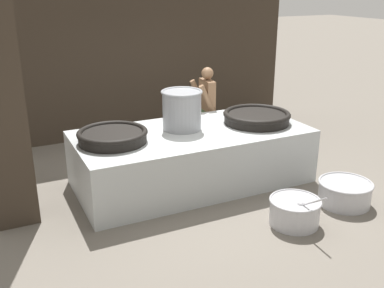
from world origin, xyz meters
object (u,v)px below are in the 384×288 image
(giant_wok_far, at_px, (257,117))
(stock_pot, at_px, (182,109))
(prep_bowl_vegetables, at_px, (295,210))
(giant_wok_near, at_px, (113,136))
(cook, at_px, (207,106))
(prep_bowl_meat, at_px, (345,192))

(giant_wok_far, height_order, stock_pot, stock_pot)
(stock_pot, relative_size, prep_bowl_vegetables, 0.72)
(giant_wok_near, relative_size, cook, 0.64)
(stock_pot, bearing_deg, cook, 46.77)
(cook, relative_size, prep_bowl_vegetables, 1.78)
(giant_wok_far, bearing_deg, giant_wok_near, 177.74)
(cook, distance_m, prep_bowl_meat, 3.07)
(stock_pot, xyz_separation_m, prep_bowl_vegetables, (0.75, -1.99, -1.00))
(stock_pot, height_order, prep_bowl_vegetables, stock_pot)
(prep_bowl_vegetables, distance_m, prep_bowl_meat, 1.04)
(cook, bearing_deg, giant_wok_near, 34.99)
(prep_bowl_meat, bearing_deg, giant_wok_far, 107.99)
(giant_wok_far, relative_size, stock_pot, 1.71)
(giant_wok_far, relative_size, cook, 0.69)
(stock_pot, bearing_deg, prep_bowl_vegetables, -69.47)
(giant_wok_far, height_order, prep_bowl_meat, giant_wok_far)
(giant_wok_near, bearing_deg, giant_wok_far, -2.26)
(stock_pot, xyz_separation_m, cook, (0.99, 1.05, -0.33))
(prep_bowl_vegetables, relative_size, prep_bowl_meat, 1.15)
(giant_wok_far, distance_m, prep_bowl_meat, 1.86)
(stock_pot, height_order, cook, cook)
(prep_bowl_meat, bearing_deg, giant_wok_near, 150.10)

